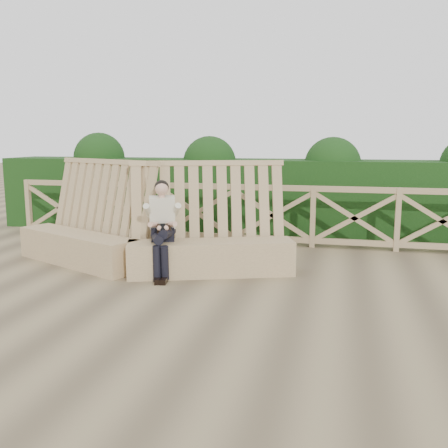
# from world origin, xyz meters

# --- Properties ---
(ground) EXTENTS (60.00, 60.00, 0.00)m
(ground) POSITION_xyz_m (0.00, 0.00, 0.00)
(ground) COLOR brown
(ground) RESTS_ON ground
(bench) EXTENTS (4.51, 1.68, 1.62)m
(bench) POSITION_xyz_m (-1.65, 1.45, 0.41)
(bench) COLOR #957955
(bench) RESTS_ON ground
(woman) EXTENTS (0.48, 0.80, 1.35)m
(woman) POSITION_xyz_m (-1.22, 1.11, 0.74)
(woman) COLOR black
(woman) RESTS_ON ground
(guardrail) EXTENTS (10.10, 0.09, 1.10)m
(guardrail) POSITION_xyz_m (0.00, 3.50, 0.55)
(guardrail) COLOR #8B7051
(guardrail) RESTS_ON ground
(hedge) EXTENTS (12.00, 1.20, 1.50)m
(hedge) POSITION_xyz_m (0.00, 4.70, 0.75)
(hedge) COLOR black
(hedge) RESTS_ON ground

